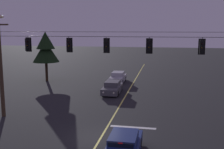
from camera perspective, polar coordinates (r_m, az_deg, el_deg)
name	(u,v)px	position (r m, az deg, el deg)	size (l,w,h in m)	color
ground_plane	(101,138)	(19.00, -2.35, -12.97)	(180.00, 180.00, 0.00)	black
lane_centre_stripe	(122,103)	(27.41, 1.98, -5.84)	(0.14, 60.00, 0.01)	#D1C64C
stop_bar_paint	(133,127)	(20.93, 4.36, -10.80)	(3.40, 0.36, 0.01)	silver
signal_span_assembly	(109,70)	(20.75, -0.52, 0.98)	(19.87, 0.32, 8.05)	#423021
traffic_light_leftmost	(28,45)	(22.75, -17.01, 5.91)	(0.48, 0.41, 1.22)	black
traffic_light_left_inner	(69,45)	(21.38, -8.89, 6.01)	(0.48, 0.41, 1.22)	black
traffic_light_centre	(106,46)	(20.59, -1.22, 5.98)	(0.48, 0.41, 1.22)	black
traffic_light_right_inner	(149,46)	(20.16, 7.68, 5.83)	(0.48, 0.41, 1.22)	black
traffic_light_rightmost	(202,47)	(20.29, 18.08, 5.47)	(0.48, 0.41, 1.22)	black
car_waiting_near_lane	(124,146)	(16.26, 2.43, -14.51)	(1.80, 4.33, 1.39)	navy
car_oncoming_lead	(112,88)	(31.15, 0.08, -2.73)	(1.80, 4.42, 1.39)	#4C4C51
car_oncoming_trailing	(118,77)	(37.62, 1.22, -0.59)	(1.80, 4.42, 1.39)	#A5A5AD
tree_verge_far	(46,48)	(38.99, -13.51, 5.26)	(3.61, 3.61, 6.82)	#332316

